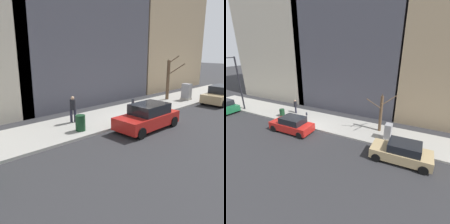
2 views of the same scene
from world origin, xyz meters
The scene contains 11 objects.
ground_plane centered at (0.00, 0.00, 0.00)m, with size 120.00×120.00×0.00m, color #2B2B2D.
sidewalk centered at (2.00, 0.00, 0.07)m, with size 4.00×36.00×0.15m, color #9E9B93.
parked_car_tan centered at (-1.16, -9.14, 0.74)m, with size 2.02×4.25×1.52m.
parked_car_red centered at (-1.22, 0.99, 0.74)m, with size 1.97×4.23×1.52m.
parking_meter centered at (0.45, 0.47, 0.98)m, with size 0.14×0.10×1.35m.
utility_box centered at (1.30, -7.61, 0.85)m, with size 0.83×0.61×1.43m.
bare_tree centered at (2.56, -6.54, 2.04)m, with size 2.30×2.35×3.89m.
trash_bin centered at (0.90, 4.35, 0.60)m, with size 0.56×0.56×0.90m, color #14381E.
pedestrian_near_meter centered at (2.52, 3.72, 1.09)m, with size 0.36×0.36×1.66m.
office_tower_left centered at (10.79, -12.63, 8.37)m, with size 10.58×10.58×16.74m, color tan.
office_block_center centered at (11.92, -0.72, 8.91)m, with size 12.84×12.84×17.81m, color #4C4C56.
Camera 1 is at (-10.13, 12.27, 4.80)m, focal length 40.00 mm.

